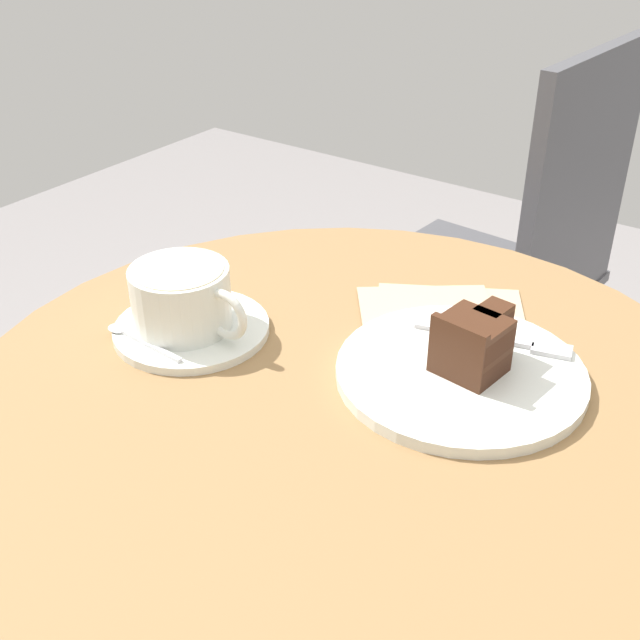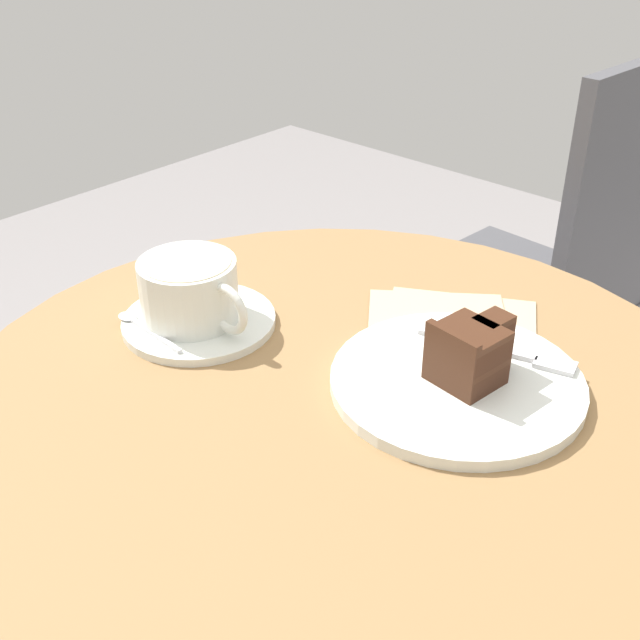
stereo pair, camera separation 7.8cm
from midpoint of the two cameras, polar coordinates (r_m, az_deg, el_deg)
name	(u,v)px [view 1 (the left image)]	position (r m, az deg, el deg)	size (l,w,h in m)	color
cafe_table	(346,489)	(0.82, -0.91, -12.05)	(0.74, 0.74, 0.71)	olive
saucer	(192,329)	(0.85, -11.72, -0.69)	(0.16, 0.16, 0.01)	silver
coffee_cup	(182,297)	(0.83, -12.43, 1.53)	(0.14, 0.10, 0.07)	silver
teaspoon	(135,338)	(0.84, -15.62, -1.29)	(0.11, 0.02, 0.00)	silver
cake_plate	(460,373)	(0.77, 7.11, -3.85)	(0.24, 0.24, 0.01)	silver
cake_slice	(474,343)	(0.75, 8.00, -1.76)	(0.07, 0.08, 0.06)	#422619
fork	(511,342)	(0.81, 10.77, -1.65)	(0.16, 0.06, 0.00)	silver
napkin	(442,322)	(0.86, 6.11, -0.19)	(0.23, 0.22, 0.00)	tan
cafe_chair	(517,256)	(1.43, 12.36, 4.46)	(0.41, 0.41, 0.90)	#4C4C51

